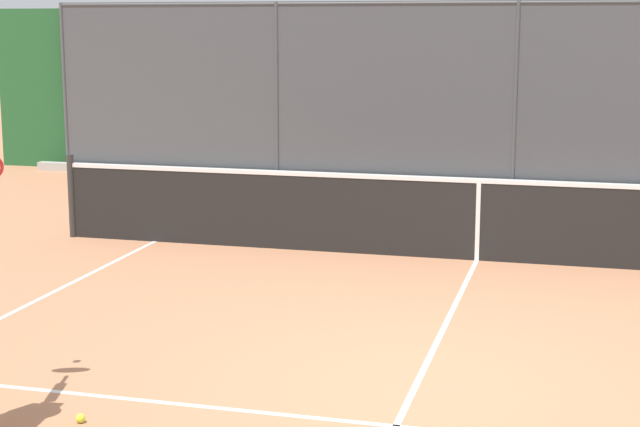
{
  "coord_description": "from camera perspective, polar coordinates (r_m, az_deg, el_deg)",
  "views": [
    {
      "loc": [
        -1.16,
        7.29,
        2.71
      ],
      "look_at": [
        1.09,
        -1.23,
        1.05
      ],
      "focal_mm": 56.68,
      "sensor_mm": 36.0,
      "label": 1
    }
  ],
  "objects": [
    {
      "name": "fence_backdrop",
      "position": [
        17.75,
        11.12,
        6.51
      ],
      "size": [
        19.54,
        1.37,
        3.09
      ],
      "color": "#474C51",
      "rests_on": "ground"
    },
    {
      "name": "tennis_ball_mid_court",
      "position": [
        7.29,
        -13.37,
        -11.18
      ],
      "size": [
        0.07,
        0.07,
        0.07
      ],
      "primitive_type": "sphere",
      "color": "#CCDB33",
      "rests_on": "ground"
    },
    {
      "name": "ground_plane",
      "position": [
        7.86,
        5.49,
        -9.54
      ],
      "size": [
        60.0,
        60.0,
        0.0
      ],
      "primitive_type": "plane",
      "color": "#B27551"
    },
    {
      "name": "tennis_net",
      "position": [
        11.79,
        8.91,
        -0.29
      ],
      "size": [
        10.47,
        0.09,
        1.07
      ],
      "color": "#2D2D2D",
      "rests_on": "ground"
    }
  ]
}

